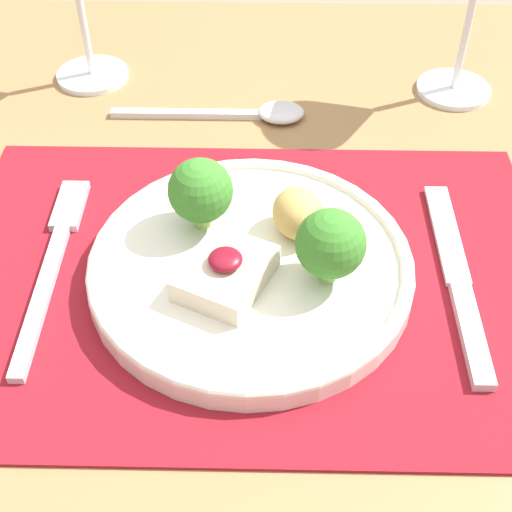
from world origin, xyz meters
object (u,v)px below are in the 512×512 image
Objects in this scene: fork at (55,254)px; knife at (460,289)px; spoon at (252,113)px; dinner_plate at (257,256)px.

fork is 1.00× the size of knife.
fork is 1.09× the size of spoon.
fork is 0.26m from spoon.
spoon reaches higher than knife.
dinner_plate is 1.30× the size of spoon.
knife is 0.29m from spoon.
knife is (0.32, -0.03, 0.00)m from fork.
dinner_plate is 1.19× the size of fork.
spoon is at bearing 92.33° from dinner_plate.
dinner_plate is 0.16m from knife.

